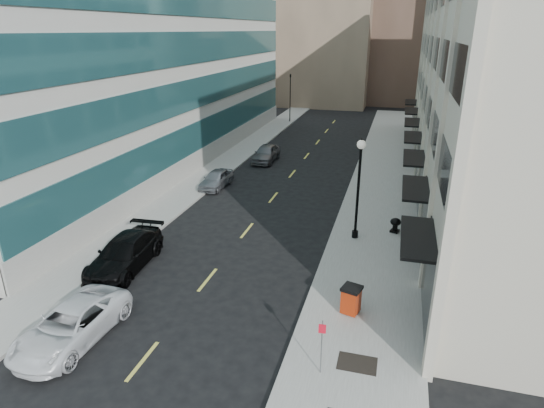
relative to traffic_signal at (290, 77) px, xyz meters
The scene contains 19 objects.
ground 48.65m from the traffic_signal, 83.46° to the right, with size 160.00×160.00×0.00m, color black.
sidewalk_right 31.38m from the traffic_signal, 65.10° to the right, with size 5.00×80.00×0.15m, color gray.
sidewalk_left 28.58m from the traffic_signal, 92.05° to the right, with size 3.00×80.00×0.15m, color gray.
building_right 30.91m from the traffic_signal, 43.12° to the right, with size 15.30×46.50×18.25m.
building_left 23.84m from the traffic_signal, 116.45° to the right, with size 16.14×46.00×20.00m.
skyline_tan_near 21.70m from the traffic_signal, 85.71° to the left, with size 14.00×18.00×28.00m, color #937A60.
skyline_tan_far 31.63m from the traffic_signal, 105.82° to the left, with size 12.00×14.00×22.00m, color #937A60.
skyline_stone 29.91m from the traffic_signal, 37.45° to the left, with size 10.00×14.00×20.00m, color beige.
grate_far 46.43m from the traffic_signal, 73.49° to the right, with size 1.40×1.00×0.01m, color black.
road_centerline 32.00m from the traffic_signal, 79.94° to the right, with size 0.15×68.20×0.01m.
traffic_signal is the anchor object (origin of this frame).
car_white_van 45.97m from the traffic_signal, 87.12° to the right, with size 2.37×5.15×1.43m, color white.
car_black_pickup 40.29m from the traffic_signal, 88.51° to the right, with size 2.23×5.48×1.59m, color black.
car_silver_sedan 27.48m from the traffic_signal, 88.51° to the right, with size 1.60×3.97×1.35m, color gray.
car_grey_sedan 19.69m from the traffic_signal, 83.07° to the right, with size 1.82×4.52×1.54m, color slate.
trash_bin 43.24m from the traffic_signal, 73.09° to the right, with size 0.95×0.95×1.24m.
lamppost 35.63m from the traffic_signal, 70.45° to the right, with size 0.49×0.49×5.83m.
sign_post 46.74m from the traffic_signal, 75.19° to the right, with size 0.25×0.06×2.15m.
urn_planter 35.48m from the traffic_signal, 66.33° to the right, with size 0.63×0.63×0.87m.
Camera 1 is at (8.19, -9.68, 11.34)m, focal length 30.00 mm.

